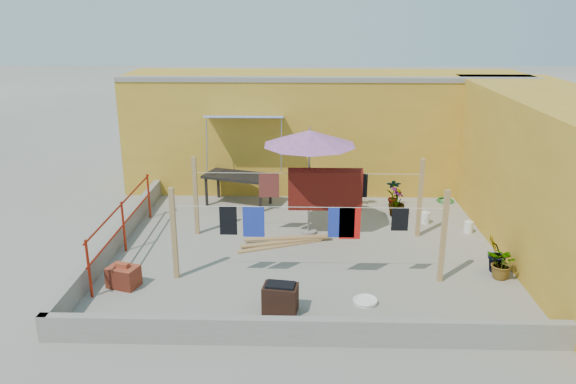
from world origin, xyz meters
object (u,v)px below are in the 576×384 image
at_px(white_basin, 365,301).
at_px(outdoor_table, 238,178).
at_px(water_jug_a, 425,218).
at_px(water_jug_b, 468,227).
at_px(brazier, 280,298).
at_px(patio_umbrella, 310,138).
at_px(brick_stack, 124,276).
at_px(plant_back_a, 350,189).
at_px(green_hose, 445,200).

bearing_deg(white_basin, outdoor_table, 118.59).
distance_m(water_jug_a, water_jug_b, 1.03).
distance_m(outdoor_table, brazier, 5.61).
bearing_deg(patio_umbrella, water_jug_a, 13.68).
bearing_deg(brazier, water_jug_a, 51.78).
bearing_deg(brick_stack, outdoor_table, 70.65).
distance_m(water_jug_b, plant_back_a, 3.20).
bearing_deg(brick_stack, brazier, -15.69).
xyz_separation_m(patio_umbrella, water_jug_b, (3.66, 0.12, -2.08)).
relative_size(brazier, water_jug_a, 1.96).
height_order(brick_stack, plant_back_a, plant_back_a).
bearing_deg(brick_stack, water_jug_a, 28.39).
distance_m(outdoor_table, plant_back_a, 2.93).
bearing_deg(water_jug_b, brick_stack, -158.44).
height_order(outdoor_table, white_basin, outdoor_table).
bearing_deg(water_jug_a, plant_back_a, 141.81).
bearing_deg(outdoor_table, plant_back_a, 1.76).
xyz_separation_m(patio_umbrella, brick_stack, (-3.43, -2.69, -2.01)).
bearing_deg(water_jug_a, brazier, -128.22).
distance_m(outdoor_table, brick_stack, 4.91).
relative_size(outdoor_table, plant_back_a, 2.22).
xyz_separation_m(water_jug_b, green_hose, (0.00, 2.18, -0.11)).
bearing_deg(patio_umbrella, green_hose, 32.15).
bearing_deg(brazier, brick_stack, 164.31).
bearing_deg(green_hose, water_jug_a, -118.14).
height_order(outdoor_table, plant_back_a, plant_back_a).
relative_size(outdoor_table, water_jug_b, 6.16).
xyz_separation_m(brazier, green_hose, (4.17, 5.81, -0.22)).
height_order(patio_umbrella, brazier, patio_umbrella).
relative_size(brick_stack, green_hose, 1.37).
height_order(outdoor_table, brazier, outdoor_table).
relative_size(brazier, plant_back_a, 0.73).
relative_size(outdoor_table, water_jug_a, 5.98).
xyz_separation_m(outdoor_table, plant_back_a, (2.92, 0.09, -0.30)).
distance_m(brick_stack, plant_back_a, 6.53).
bearing_deg(brick_stack, water_jug_b, 21.56).
bearing_deg(water_jug_b, green_hose, 90.00).
bearing_deg(patio_umbrella, plant_back_a, 61.29).
xyz_separation_m(brazier, white_basin, (1.47, 0.32, -0.21)).
xyz_separation_m(outdoor_table, water_jug_a, (4.61, -1.24, -0.59)).
bearing_deg(white_basin, water_jug_a, 64.74).
relative_size(outdoor_table, green_hose, 4.13).
bearing_deg(water_jug_a, water_jug_b, -32.96).
height_order(white_basin, water_jug_b, water_jug_b).
distance_m(patio_umbrella, water_jug_b, 4.21).
relative_size(brazier, green_hose, 1.35).
distance_m(brick_stack, water_jug_b, 7.63).
bearing_deg(green_hose, patio_umbrella, -147.85).
xyz_separation_m(brick_stack, water_jug_a, (6.23, 3.37, -0.06)).
bearing_deg(outdoor_table, green_hose, 3.97).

